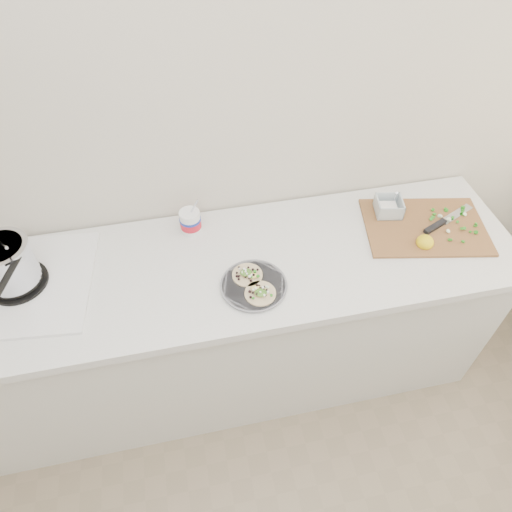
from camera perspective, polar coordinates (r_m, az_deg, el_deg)
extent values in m
cube|color=beige|center=(1.79, -6.60, 14.83)|extent=(3.50, 0.05, 2.60)
cube|color=silver|center=(2.20, -3.64, -8.90)|extent=(2.40, 0.62, 0.86)
cube|color=silver|center=(1.83, -4.20, -1.64)|extent=(2.44, 0.66, 0.04)
cube|color=silver|center=(1.96, -27.42, -3.16)|extent=(0.58, 0.55, 0.01)
cylinder|color=black|center=(1.95, -27.56, -2.91)|extent=(0.22, 0.22, 0.01)
torus|color=black|center=(1.94, -27.72, -2.61)|extent=(0.19, 0.19, 0.02)
cylinder|color=silver|center=(1.87, -28.71, -0.76)|extent=(0.19, 0.19, 0.17)
cylinder|color=slate|center=(1.74, -0.29, -3.72)|extent=(0.24, 0.24, 0.01)
cylinder|color=slate|center=(1.73, -0.29, -3.62)|extent=(0.26, 0.26, 0.00)
cylinder|color=white|center=(1.93, -8.20, 4.28)|extent=(0.09, 0.09, 0.10)
cylinder|color=red|center=(1.93, -8.18, 4.18)|extent=(0.09, 0.09, 0.04)
cylinder|color=#192D99|center=(1.92, -8.24, 4.58)|extent=(0.09, 0.09, 0.01)
cube|color=brown|center=(2.08, 20.33, 3.47)|extent=(0.57, 0.44, 0.01)
cube|color=white|center=(2.08, 16.20, 5.72)|extent=(0.07, 0.07, 0.03)
ellipsoid|color=yellow|center=(1.98, 20.41, 1.77)|extent=(0.07, 0.07, 0.06)
cube|color=silver|center=(2.18, 23.75, 4.81)|extent=(0.19, 0.11, 0.00)
cube|color=black|center=(2.08, 21.48, 3.46)|extent=(0.12, 0.07, 0.02)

